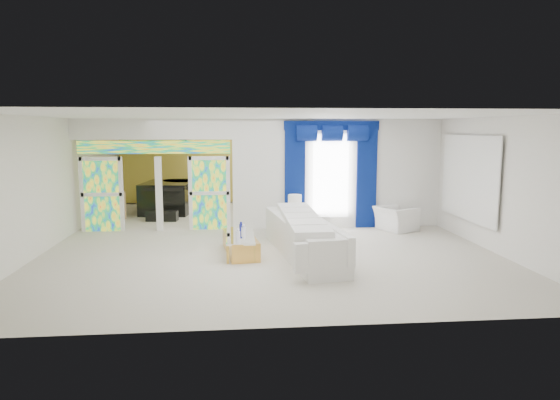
{
  "coord_description": "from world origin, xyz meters",
  "views": [
    {
      "loc": [
        -0.76,
        -12.53,
        2.73
      ],
      "look_at": [
        0.3,
        -1.2,
        1.1
      ],
      "focal_mm": 31.9,
      "sensor_mm": 36.0,
      "label": 1
    }
  ],
  "objects": [
    {
      "name": "blue_drape_right",
      "position": [
        2.9,
        0.87,
        1.4
      ],
      "size": [
        0.55,
        0.1,
        2.8
      ],
      "primitive_type": "cube",
      "color": "#030A45",
      "rests_on": "ground"
    },
    {
      "name": "stained_panel_left",
      "position": [
        -4.28,
        1.0,
        1.0
      ],
      "size": [
        0.95,
        0.04,
        2.0
      ],
      "primitive_type": "cube",
      "color": "#994C3F",
      "rests_on": "ground"
    },
    {
      "name": "decanters",
      "position": [
        -0.62,
        -1.65,
        0.47
      ],
      "size": [
        0.24,
        0.87,
        0.16
      ],
      "color": "navy",
      "rests_on": "coffee_table"
    },
    {
      "name": "window_pane",
      "position": [
        1.9,
        0.9,
        1.45
      ],
      "size": [
        1.0,
        0.02,
        2.3
      ],
      "primitive_type": "cube",
      "color": "white",
      "rests_on": "dividing_wall"
    },
    {
      "name": "stained_panel_right",
      "position": [
        -1.42,
        1.0,
        1.0
      ],
      "size": [
        0.95,
        0.04,
        2.0
      ],
      "primitive_type": "cube",
      "color": "#994C3F",
      "rests_on": "ground"
    },
    {
      "name": "chandelier",
      "position": [
        -2.3,
        3.4,
        2.65
      ],
      "size": [
        0.6,
        0.6,
        0.6
      ],
      "primitive_type": "sphere",
      "color": "gold",
      "rests_on": "ceiling"
    },
    {
      "name": "armchair",
      "position": [
        3.6,
        0.37,
        0.32
      ],
      "size": [
        1.19,
        1.26,
        0.65
      ],
      "primitive_type": "imported",
      "rotation": [
        0.0,
        0.0,
        1.98
      ],
      "color": "white",
      "rests_on": "ground"
    },
    {
      "name": "table_lamp",
      "position": [
        0.85,
        0.46,
        0.71
      ],
      "size": [
        0.36,
        0.36,
        0.58
      ],
      "primitive_type": "cylinder",
      "color": "white",
      "rests_on": "console_table"
    },
    {
      "name": "dividing_header",
      "position": [
        -2.85,
        1.0,
        2.73
      ],
      "size": [
        4.3,
        0.18,
        0.55
      ],
      "primitive_type": "cube",
      "color": "white",
      "rests_on": "dividing_wall"
    },
    {
      "name": "dividing_wall",
      "position": [
        2.15,
        1.0,
        1.5
      ],
      "size": [
        5.7,
        0.18,
        3.0
      ],
      "primitive_type": "cube",
      "color": "white",
      "rests_on": "ground"
    },
    {
      "name": "white_sofa",
      "position": [
        0.72,
        -2.05,
        0.38
      ],
      "size": [
        1.35,
        4.11,
        0.77
      ],
      "primitive_type": "cube",
      "rotation": [
        0.0,
        0.0,
        0.12
      ],
      "color": "white",
      "rests_on": "ground"
    },
    {
      "name": "console_table",
      "position": [
        1.15,
        0.46,
        0.21
      ],
      "size": [
        1.26,
        0.4,
        0.42
      ],
      "primitive_type": "cube",
      "rotation": [
        0.0,
        0.0,
        0.0
      ],
      "color": "silver",
      "rests_on": "ground"
    },
    {
      "name": "coffee_table",
      "position": [
        -0.63,
        -1.75,
        0.2
      ],
      "size": [
        0.81,
        1.86,
        0.4
      ],
      "primitive_type": "cube",
      "rotation": [
        0.0,
        0.0,
        0.12
      ],
      "color": "gold",
      "rests_on": "ground"
    },
    {
      "name": "piano_bench",
      "position": [
        -2.91,
        2.39,
        0.15
      ],
      "size": [
        0.95,
        0.46,
        0.31
      ],
      "primitive_type": "cube",
      "rotation": [
        0.0,
        0.0,
        -0.12
      ],
      "color": "black",
      "rests_on": "ground"
    },
    {
      "name": "stained_transom",
      "position": [
        -2.85,
        1.0,
        2.25
      ],
      "size": [
        4.0,
        0.05,
        0.35
      ],
      "primitive_type": "cube",
      "color": "#994C3F",
      "rests_on": "dividing_header"
    },
    {
      "name": "grand_piano",
      "position": [
        -2.91,
        3.99,
        0.5
      ],
      "size": [
        1.74,
        2.15,
        1.0
      ],
      "primitive_type": "cube",
      "rotation": [
        0.0,
        0.0,
        -0.12
      ],
      "color": "black",
      "rests_on": "ground"
    },
    {
      "name": "wall_mirror",
      "position": [
        4.94,
        -1.0,
        1.55
      ],
      "size": [
        0.04,
        2.7,
        1.9
      ],
      "primitive_type": "cube",
      "color": "white",
      "rests_on": "ground"
    },
    {
      "name": "blue_drape_left",
      "position": [
        0.9,
        0.87,
        1.4
      ],
      "size": [
        0.55,
        0.1,
        2.8
      ],
      "primitive_type": "cube",
      "color": "#030A45",
      "rests_on": "ground"
    },
    {
      "name": "blue_pelmet",
      "position": [
        1.9,
        0.87,
        2.82
      ],
      "size": [
        2.6,
        0.12,
        0.25
      ],
      "primitive_type": "cube",
      "color": "#030A45",
      "rests_on": "dividing_wall"
    },
    {
      "name": "tv_console",
      "position": [
        -4.38,
        2.98,
        0.41
      ],
      "size": [
        0.66,
        0.63,
        0.82
      ],
      "primitive_type": "cube",
      "rotation": [
        0.0,
        0.0,
        0.23
      ],
      "color": "tan",
      "rests_on": "ground"
    },
    {
      "name": "gold_curtains",
      "position": [
        0.0,
        5.9,
        1.5
      ],
      "size": [
        9.7,
        0.12,
        2.9
      ],
      "primitive_type": "cube",
      "color": "#B58F2B",
      "rests_on": "ground"
    },
    {
      "name": "floor",
      "position": [
        0.0,
        0.0,
        0.0
      ],
      "size": [
        12.0,
        12.0,
        0.0
      ],
      "primitive_type": "plane",
      "color": "#B7AF9E",
      "rests_on": "ground"
    }
  ]
}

